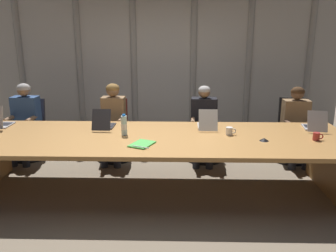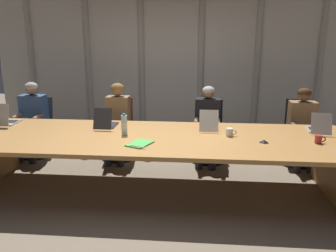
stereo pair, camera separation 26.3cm
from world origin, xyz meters
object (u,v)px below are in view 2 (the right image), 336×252
(laptop_right_mid, at_px, (319,128))
(person_center, at_px, (207,120))
(conference_mic_left_side, at_px, (264,141))
(spiral_notepad, at_px, (140,144))
(water_bottle_primary, at_px, (124,125))
(office_chair_left_mid, at_px, (119,135))
(coffee_mug_far, at_px, (319,139))
(laptop_left_end, at_px, (6,120))
(office_chair_left_end, at_px, (37,133))
(person_left_mid, at_px, (117,117))
(person_left_end, at_px, (32,115))
(laptop_left_mid, at_px, (106,123))
(laptop_center, at_px, (208,125))
(office_chair_center, at_px, (209,138))
(coffee_mug_near, at_px, (230,132))
(office_chair_right_mid, at_px, (299,139))
(person_right_mid, at_px, (303,122))

(laptop_right_mid, bearing_deg, person_center, 72.50)
(conference_mic_left_side, height_order, spiral_notepad, conference_mic_left_side)
(laptop_right_mid, bearing_deg, water_bottle_primary, 104.99)
(office_chair_left_mid, height_order, coffee_mug_far, office_chair_left_mid)
(laptop_left_end, distance_m, conference_mic_left_side, 3.52)
(office_chair_left_end, relative_size, person_left_mid, 0.77)
(laptop_left_end, bearing_deg, office_chair_left_end, -1.32)
(conference_mic_left_side, bearing_deg, laptop_right_mid, 33.56)
(person_center, bearing_deg, person_left_end, -86.57)
(person_center, xyz_separation_m, water_bottle_primary, (-1.08, -0.99, 0.17))
(laptop_right_mid, relative_size, office_chair_left_end, 0.47)
(laptop_left_mid, xyz_separation_m, spiral_notepad, (0.58, -0.71, -0.05))
(laptop_center, height_order, water_bottle_primary, laptop_center)
(office_chair_center, distance_m, coffee_mug_far, 1.86)
(person_center, distance_m, coffee_mug_near, 0.99)
(laptop_center, relative_size, office_chair_center, 0.48)
(person_center, distance_m, spiral_notepad, 1.61)
(laptop_left_mid, height_order, person_left_mid, person_left_mid)
(office_chair_left_mid, bearing_deg, laptop_center, 54.56)
(office_chair_center, distance_m, spiral_notepad, 1.80)
(conference_mic_left_side, distance_m, spiral_notepad, 1.47)
(water_bottle_primary, bearing_deg, coffee_mug_near, 1.60)
(laptop_center, distance_m, office_chair_right_mid, 1.70)
(spiral_notepad, bearing_deg, person_center, 83.99)
(office_chair_left_mid, relative_size, person_center, 0.79)
(person_left_mid, bearing_deg, office_chair_left_mid, -173.37)
(person_left_end, bearing_deg, conference_mic_left_side, 72.97)
(laptop_left_end, height_order, office_chair_center, laptop_left_end)
(person_left_mid, bearing_deg, office_chair_left_end, -95.16)
(laptop_center, height_order, spiral_notepad, laptop_center)
(person_right_mid, bearing_deg, office_chair_left_end, -91.16)
(laptop_left_end, height_order, person_center, person_center)
(laptop_left_end, bearing_deg, laptop_center, -89.73)
(spiral_notepad, bearing_deg, office_chair_left_mid, 135.97)
(office_chair_center, height_order, person_right_mid, person_right_mid)
(laptop_left_mid, bearing_deg, office_chair_left_mid, 3.12)
(office_chair_left_mid, height_order, office_chair_right_mid, office_chair_right_mid)
(coffee_mug_far, relative_size, conference_mic_left_side, 1.15)
(office_chair_right_mid, distance_m, coffee_mug_near, 1.67)
(person_center, distance_m, coffee_mug_far, 1.72)
(person_left_mid, bearing_deg, conference_mic_left_side, 60.73)
(laptop_left_mid, xyz_separation_m, person_right_mid, (2.83, 0.68, -0.10))
(person_right_mid, height_order, spiral_notepad, person_right_mid)
(laptop_left_end, relative_size, laptop_right_mid, 0.89)
(laptop_right_mid, height_order, person_left_mid, person_left_mid)
(office_chair_left_mid, xyz_separation_m, water_bottle_primary, (0.34, -1.15, 0.50))
(person_center, height_order, spiral_notepad, person_center)
(office_chair_left_end, xyz_separation_m, water_bottle_primary, (1.74, -1.15, 0.50))
(laptop_left_mid, distance_m, office_chair_left_end, 1.70)
(coffee_mug_far, bearing_deg, spiral_notepad, -173.69)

